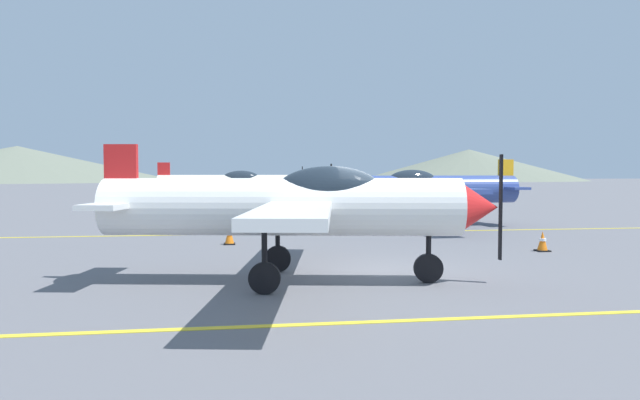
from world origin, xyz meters
TOP-DOWN VIEW (x-y plane):
  - ground_plane at (0.00, 0.00)m, footprint 400.00×400.00m
  - apron_line_near at (0.00, -3.78)m, footprint 80.00×0.16m
  - apron_line_far at (0.00, 8.98)m, footprint 80.00×0.16m
  - airplane_near at (-2.07, -0.47)m, footprint 8.36×9.57m
  - airplane_mid at (4.65, 11.02)m, footprint 8.30×9.56m
  - airplane_far at (-3.77, 20.56)m, footprint 8.29×9.55m
  - car_sedan at (4.37, 24.16)m, footprint 4.58×2.69m
  - traffic_cone_front at (5.43, 3.11)m, footprint 0.36×0.36m
  - traffic_cone_side at (-3.56, 5.99)m, footprint 0.36×0.36m
  - hill_left at (-63.21, 152.95)m, footprint 85.41×85.41m
  - hill_centerleft at (67.41, 154.70)m, footprint 69.10×69.10m

SIDE VIEW (x-z plane):
  - ground_plane at x=0.00m, z-range 0.00..0.00m
  - apron_line_near at x=0.00m, z-range 0.00..0.01m
  - apron_line_far at x=0.00m, z-range 0.00..0.01m
  - traffic_cone_front at x=5.43m, z-range -0.01..0.58m
  - traffic_cone_side at x=-3.56m, z-range -0.01..0.58m
  - car_sedan at x=4.37m, z-range 0.03..1.65m
  - airplane_near at x=-2.07m, z-range 0.18..3.04m
  - airplane_mid at x=4.65m, z-range 0.18..3.04m
  - airplane_far at x=-3.77m, z-range 0.18..3.04m
  - hill_centerleft at x=67.41m, z-range 0.00..9.58m
  - hill_left at x=-63.21m, z-range 0.00..9.68m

